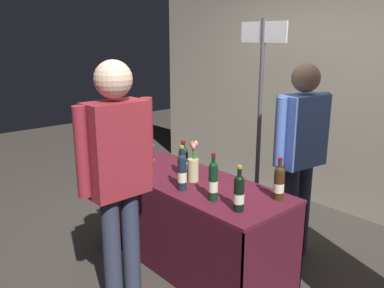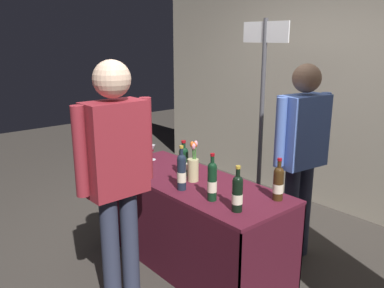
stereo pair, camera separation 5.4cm
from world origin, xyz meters
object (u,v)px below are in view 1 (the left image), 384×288
wine_glass_near_vendor (151,149)px  vendor_presenter (301,146)px  tasting_table (192,206)px  flower_vase (193,167)px  taster_foreground_right (118,168)px  display_bottle_0 (182,172)px  featured_wine_bottle (183,161)px  booth_signpost (261,97)px

wine_glass_near_vendor → vendor_presenter: bearing=30.4°
tasting_table → wine_glass_near_vendor: (-0.66, 0.07, 0.33)m
flower_vase → taster_foreground_right: size_ratio=0.19×
display_bottle_0 → taster_foreground_right: 0.57m
featured_wine_bottle → display_bottle_0: (0.24, -0.22, 0.02)m
featured_wine_bottle → booth_signpost: bearing=94.9°
vendor_presenter → taster_foreground_right: 1.54m
flower_vase → vendor_presenter: size_ratio=0.20×
booth_signpost → wine_glass_near_vendor: bearing=-112.8°
display_bottle_0 → vendor_presenter: size_ratio=0.21×
vendor_presenter → featured_wine_bottle: bearing=-33.4°
featured_wine_bottle → flower_vase: flower_vase is taller
featured_wine_bottle → taster_foreground_right: taster_foreground_right is taller
vendor_presenter → booth_signpost: booth_signpost is taller
featured_wine_bottle → vendor_presenter: 0.97m
featured_wine_bottle → wine_glass_near_vendor: size_ratio=2.07×
wine_glass_near_vendor → taster_foreground_right: taster_foreground_right is taller
featured_wine_bottle → booth_signpost: (-0.09, 1.08, 0.41)m
display_bottle_0 → flower_vase: (-0.09, 0.19, -0.02)m
wine_glass_near_vendor → booth_signpost: (0.43, 1.03, 0.43)m
wine_glass_near_vendor → flower_vase: 0.68m
taster_foreground_right → featured_wine_bottle: bearing=17.5°
tasting_table → flower_vase: bearing=-9.1°
display_bottle_0 → booth_signpost: size_ratio=0.17×
wine_glass_near_vendor → booth_signpost: bearing=67.2°
featured_wine_bottle → flower_vase: size_ratio=0.91×
taster_foreground_right → booth_signpost: booth_signpost is taller
tasting_table → vendor_presenter: vendor_presenter is taller
vendor_presenter → display_bottle_0: bearing=-15.0°
tasting_table → booth_signpost: bearing=101.6°
vendor_presenter → flower_vase: bearing=-24.9°
display_bottle_0 → wine_glass_near_vendor: (-0.77, 0.26, -0.04)m
flower_vase → tasting_table: bearing=170.9°
wine_glass_near_vendor → featured_wine_bottle: bearing=-5.1°
booth_signpost → taster_foreground_right: bearing=-79.3°
flower_vase → vendor_presenter: bearing=57.6°
flower_vase → display_bottle_0: bearing=-65.1°
featured_wine_bottle → display_bottle_0: 0.32m
tasting_table → taster_foreground_right: size_ratio=0.98×
taster_foreground_right → booth_signpost: 1.90m
flower_vase → booth_signpost: booth_signpost is taller
tasting_table → flower_vase: (0.02, -0.00, 0.35)m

